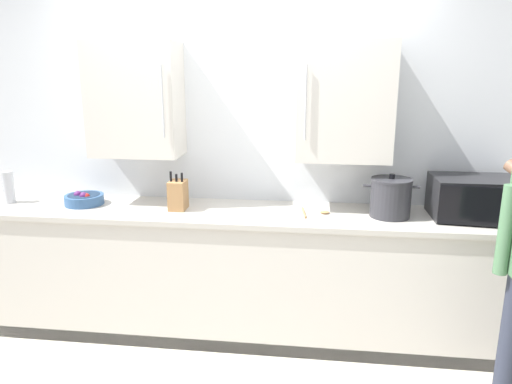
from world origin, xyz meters
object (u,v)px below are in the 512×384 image
at_px(microwave_oven, 473,198).
at_px(thermos_flask, 8,187).
at_px(stock_pot, 391,198).
at_px(fruit_bowl, 84,199).
at_px(wooden_spoon, 315,212).
at_px(knife_block, 178,195).

height_order(microwave_oven, thermos_flask, microwave_oven).
height_order(microwave_oven, stock_pot, stock_pot).
bearing_deg(fruit_bowl, thermos_flask, -177.80).
xyz_separation_m(fruit_bowl, wooden_spoon, (1.64, -0.03, -0.03)).
xyz_separation_m(fruit_bowl, knife_block, (0.70, -0.03, 0.06)).
bearing_deg(stock_pot, thermos_flask, 179.96).
relative_size(wooden_spoon, knife_block, 0.82).
xyz_separation_m(thermos_flask, wooden_spoon, (2.20, -0.01, -0.11)).
xyz_separation_m(microwave_oven, stock_pot, (-0.52, -0.03, -0.01)).
height_order(fruit_bowl, knife_block, knife_block).
height_order(microwave_oven, fruit_bowl, microwave_oven).
xyz_separation_m(microwave_oven, knife_block, (-1.95, -0.04, -0.03)).
relative_size(fruit_bowl, knife_block, 1.01).
bearing_deg(thermos_flask, knife_block, -0.51).
relative_size(microwave_oven, fruit_bowl, 2.06).
distance_m(fruit_bowl, stock_pot, 2.13).
xyz_separation_m(thermos_flask, knife_block, (1.26, -0.01, -0.01)).
xyz_separation_m(wooden_spoon, stock_pot, (0.49, 0.00, 0.12)).
height_order(knife_block, stock_pot, stock_pot).
bearing_deg(stock_pot, fruit_bowl, 179.37).
relative_size(wooden_spoon, stock_pot, 0.61).
xyz_separation_m(wooden_spoon, knife_block, (-0.94, -0.01, 0.09)).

